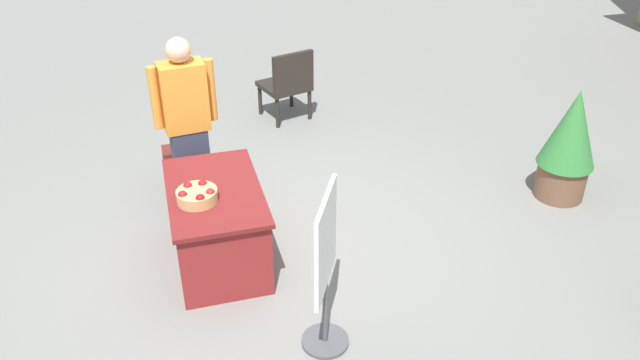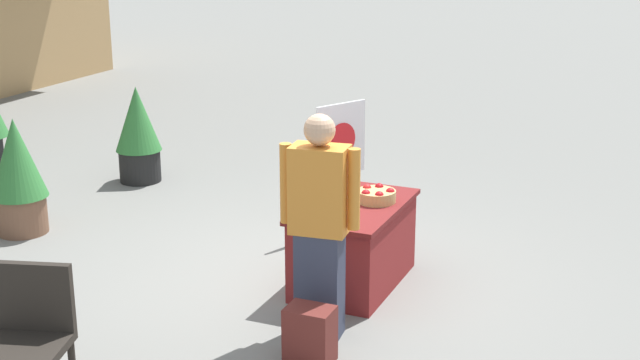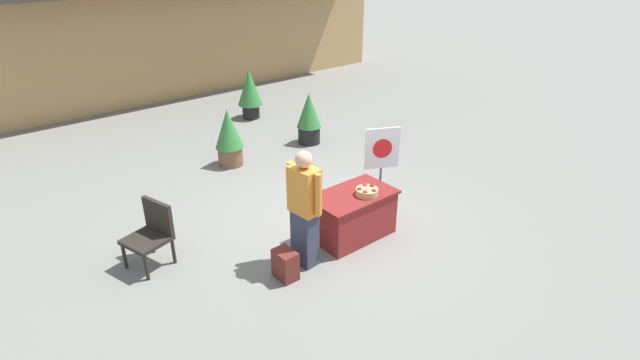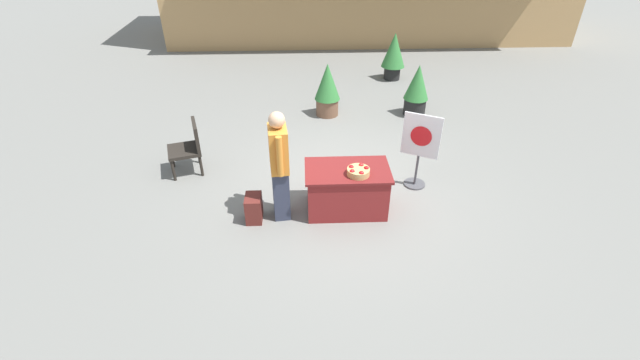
{
  "view_description": "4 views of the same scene",
  "coord_description": "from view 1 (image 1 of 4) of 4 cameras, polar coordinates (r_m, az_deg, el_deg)",
  "views": [
    {
      "loc": [
        4.63,
        -0.86,
        3.51
      ],
      "look_at": [
        0.58,
        0.28,
        0.96
      ],
      "focal_mm": 35.0,
      "sensor_mm": 36.0,
      "label": 1
    },
    {
      "loc": [
        -6.6,
        -3.08,
        3.12
      ],
      "look_at": [
        0.67,
        0.03,
        0.73
      ],
      "focal_mm": 50.0,
      "sensor_mm": 36.0,
      "label": 2
    },
    {
      "loc": [
        -4.46,
        -5.34,
        4.24
      ],
      "look_at": [
        -0.37,
        -0.33,
        1.04
      ],
      "focal_mm": 28.0,
      "sensor_mm": 36.0,
      "label": 3
    },
    {
      "loc": [
        -0.52,
        -5.93,
        4.14
      ],
      "look_at": [
        -0.3,
        -0.54,
        0.56
      ],
      "focal_mm": 24.0,
      "sensor_mm": 36.0,
      "label": 4
    }
  ],
  "objects": [
    {
      "name": "poster_board",
      "position": [
        4.4,
        0.5,
        -8.02
      ],
      "size": [
        0.56,
        0.36,
        1.31
      ],
      "rotation": [
        0.0,
        0.0,
        -2.05
      ],
      "color": "#4C4C51",
      "rests_on": "ground_plane"
    },
    {
      "name": "apple_basket",
      "position": [
        5.16,
        -11.18,
        -1.35
      ],
      "size": [
        0.33,
        0.33,
        0.13
      ],
      "color": "tan",
      "rests_on": "display_table"
    },
    {
      "name": "ground_plane",
      "position": [
        5.87,
        -4.13,
        -5.61
      ],
      "size": [
        120.0,
        120.0,
        0.0
      ],
      "primitive_type": "plane",
      "color": "slate"
    },
    {
      "name": "backpack",
      "position": [
        6.8,
        -12.64,
        1.31
      ],
      "size": [
        0.24,
        0.34,
        0.42
      ],
      "color": "maroon",
      "rests_on": "ground_plane"
    },
    {
      "name": "display_table",
      "position": [
        5.51,
        -9.35,
        -4.06
      ],
      "size": [
        1.29,
        0.78,
        0.73
      ],
      "color": "maroon",
      "rests_on": "ground_plane"
    },
    {
      "name": "person_visitor",
      "position": [
        6.12,
        -12.07,
        5.08
      ],
      "size": [
        0.31,
        0.61,
        1.73
      ],
      "rotation": [
        0.0,
        0.0,
        0.11
      ],
      "color": "#33384C",
      "rests_on": "ground_plane"
    },
    {
      "name": "potted_plant_near_left",
      "position": [
        6.69,
        21.83,
        3.19
      ],
      "size": [
        0.56,
        0.56,
        1.18
      ],
      "color": "brown",
      "rests_on": "ground_plane"
    },
    {
      "name": "patio_chair",
      "position": [
        7.93,
        -2.96,
        8.94
      ],
      "size": [
        0.68,
        0.68,
        0.93
      ],
      "rotation": [
        0.0,
        0.0,
        3.43
      ],
      "color": "#28231E",
      "rests_on": "ground_plane"
    }
  ]
}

